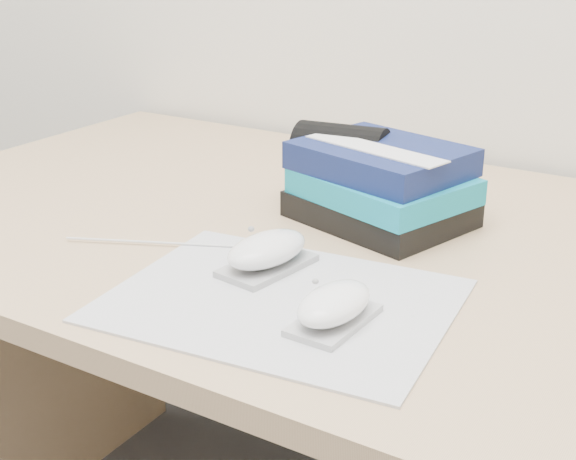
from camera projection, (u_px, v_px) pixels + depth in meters
The scene contains 7 objects.
desk at pixel (418, 383), 1.15m from camera, with size 1.60×0.80×0.73m.
mousepad at pixel (281, 300), 0.86m from camera, with size 0.36×0.28×0.00m, color #9C9EA5.
mouse_rear at pixel (267, 252), 0.93m from camera, with size 0.08×0.12×0.05m.
mouse_front at pixel (334, 306), 0.81m from camera, with size 0.06×0.11×0.04m.
usb_cable at pixel (155, 242), 1.01m from camera, with size 0.00×0.00×0.23m, color silver.
book_stack at pixel (381, 185), 1.08m from camera, with size 0.26×0.23×0.11m.
pouch at pixel (340, 166), 1.14m from camera, with size 0.14×0.10×0.12m.
Camera 1 is at (0.36, 0.70, 1.12)m, focal length 50.00 mm.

